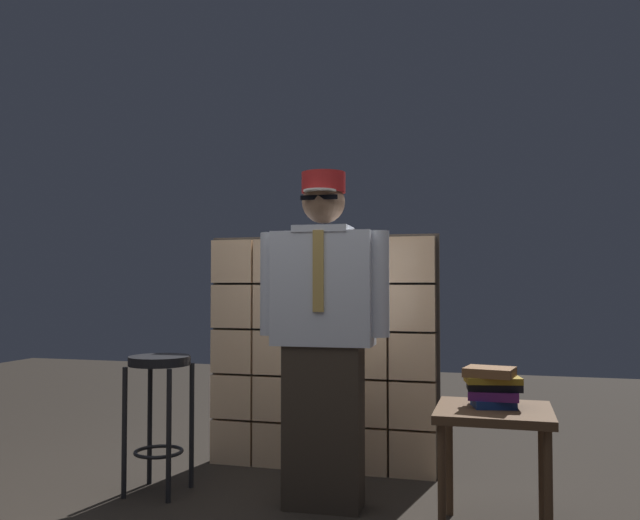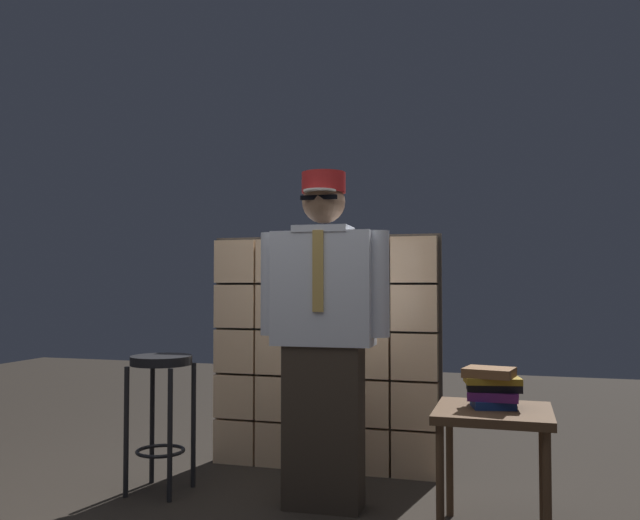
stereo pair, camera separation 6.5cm
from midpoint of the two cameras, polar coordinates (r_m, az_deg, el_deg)
The scene contains 5 objects.
glass_block_wall at distance 4.12m, azimuth 0.64°, elevation -8.14°, with size 1.47×0.10×1.47m.
standing_person at distance 3.41m, azimuth 0.87°, elevation -6.24°, with size 0.69×0.30×1.73m.
bar_stool at distance 3.81m, azimuth -13.19°, elevation -10.96°, with size 0.34×0.34×0.75m.
side_table at distance 3.20m, azimuth 15.44°, elevation -13.76°, with size 0.52×0.52×0.58m.
book_stack at distance 3.19m, azimuth 15.33°, elevation -10.61°, with size 0.27×0.22×0.18m.
Camera 2 is at (1.15, -2.72, 1.14)m, focal length 36.78 mm.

